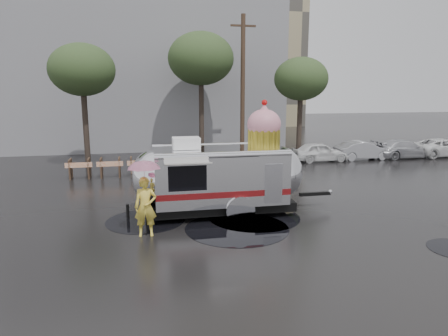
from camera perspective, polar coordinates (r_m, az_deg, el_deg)
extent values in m
plane|color=black|center=(12.47, 7.80, -9.79)|extent=(120.00, 120.00, 0.00)
cylinder|color=black|center=(14.08, -11.18, -7.41)|extent=(2.69, 2.69, 0.01)
cylinder|color=black|center=(14.25, 4.33, -7.01)|extent=(3.22, 3.22, 0.01)
cylinder|color=black|center=(13.13, 1.87, -8.58)|extent=(3.39, 3.39, 0.01)
cube|color=slate|center=(34.99, -12.37, 14.26)|extent=(22.00, 12.00, 13.00)
cylinder|color=#473323|center=(25.78, 2.68, 11.26)|extent=(0.28, 0.28, 9.00)
cube|color=#473323|center=(26.07, 2.76, 19.65)|extent=(1.60, 0.12, 0.12)
cylinder|color=#382D26|center=(24.16, -19.22, 6.94)|extent=(0.32, 0.32, 5.85)
ellipsoid|color=#2B3F21|center=(24.14, -19.63, 13.09)|extent=(3.64, 3.64, 2.86)
cylinder|color=#382D26|center=(26.27, -3.25, 8.80)|extent=(0.32, 0.32, 6.75)
ellipsoid|color=#2B3F21|center=(26.32, -3.32, 15.34)|extent=(4.20, 4.20, 3.30)
cylinder|color=#382D26|center=(26.01, 10.75, 7.11)|extent=(0.32, 0.32, 5.40)
ellipsoid|color=#2B3F21|center=(25.96, 10.95, 12.40)|extent=(3.36, 3.36, 2.64)
cube|color=#473323|center=(21.58, -21.07, -0.13)|extent=(0.08, 0.80, 1.00)
cube|color=#473323|center=(21.45, -18.70, -0.03)|extent=(0.08, 0.80, 1.00)
cube|color=#E5590C|center=(21.09, -20.07, 0.39)|extent=(1.30, 0.04, 0.25)
cube|color=#473323|center=(21.39, -17.11, 0.03)|extent=(0.08, 0.80, 1.00)
cube|color=#473323|center=(21.32, -14.70, 0.13)|extent=(0.08, 0.80, 1.00)
cube|color=#E5590C|center=(20.93, -16.01, 0.56)|extent=(1.30, 0.04, 0.25)
cube|color=#473323|center=(21.30, -13.09, 0.20)|extent=(0.08, 0.80, 1.00)
cube|color=#473323|center=(21.30, -10.67, 0.30)|extent=(0.08, 0.80, 1.00)
cube|color=#E5590C|center=(20.88, -11.90, 0.73)|extent=(1.30, 0.04, 0.25)
imported|color=silver|center=(25.73, 13.51, 2.47)|extent=(4.00, 1.80, 1.40)
imported|color=#B2B2B7|center=(27.15, 19.24, 2.60)|extent=(4.00, 1.80, 1.40)
imported|color=#B2B2B7|center=(28.81, 24.36, 2.73)|extent=(4.20, 1.80, 1.44)
imported|color=silver|center=(30.68, 28.89, 2.84)|extent=(4.40, 1.90, 1.50)
cube|color=silver|center=(14.32, -0.78, -0.85)|extent=(4.61, 2.43, 1.88)
ellipsoid|color=silver|center=(14.91, 7.91, -0.48)|extent=(1.58, 2.41, 1.88)
ellipsoid|color=silver|center=(14.08, -9.99, -1.23)|extent=(1.58, 2.41, 1.88)
cube|color=black|center=(14.58, -0.77, -5.06)|extent=(5.23, 2.13, 0.31)
cylinder|color=black|center=(13.68, 2.24, -6.16)|extent=(0.73, 0.24, 0.73)
cylinder|color=black|center=(15.70, 0.36, -3.89)|extent=(0.73, 0.24, 0.73)
cylinder|color=silver|center=(13.53, 2.39, -6.13)|extent=(1.00, 0.11, 1.00)
cube|color=black|center=(15.66, 12.87, -3.62)|extent=(1.25, 0.14, 0.13)
sphere|color=silver|center=(15.91, 14.93, -3.29)|extent=(0.17, 0.17, 0.17)
cylinder|color=black|center=(14.39, -13.59, -6.04)|extent=(0.11, 0.11, 0.52)
cube|color=#5E0D0F|center=(13.29, 0.19, -3.88)|extent=(4.59, 0.07, 0.21)
cube|color=#5E0D0F|center=(15.56, -1.61, -1.65)|extent=(4.59, 0.07, 0.21)
cube|color=black|center=(12.93, -5.23, -1.49)|extent=(1.25, 0.04, 0.83)
cube|color=#A6A29B|center=(12.58, -5.14, 0.58)|extent=(1.46, 0.53, 0.15)
cube|color=silver|center=(13.63, 7.10, -2.23)|extent=(0.63, 0.04, 1.36)
cube|color=white|center=(13.96, -5.43, 3.57)|extent=(0.94, 0.69, 0.40)
cylinder|color=gold|center=(14.51, 5.70, 4.27)|extent=(1.09, 1.09, 0.63)
ellipsoid|color=pink|center=(14.46, 5.74, 6.24)|extent=(1.22, 1.22, 1.08)
cone|color=pink|center=(14.43, 5.78, 8.38)|extent=(0.53, 0.53, 0.42)
sphere|color=red|center=(14.42, 5.80, 9.29)|extent=(0.21, 0.21, 0.21)
imported|color=yellow|center=(12.45, -11.14, -5.45)|extent=(0.68, 0.47, 1.85)
imported|color=pink|center=(12.20, -11.32, -0.72)|extent=(1.23, 1.23, 0.84)
cylinder|color=black|center=(12.48, -11.12, -5.88)|extent=(0.02, 0.02, 1.65)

